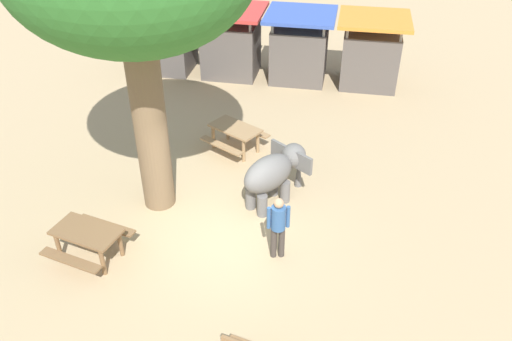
# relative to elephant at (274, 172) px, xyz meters

# --- Properties ---
(ground_plane) EXTENTS (60.00, 60.00, 0.00)m
(ground_plane) POSITION_rel_elephant_xyz_m (-0.85, -1.57, -0.90)
(ground_plane) COLOR tan
(elephant) EXTENTS (1.81, 1.94, 1.41)m
(elephant) POSITION_rel_elephant_xyz_m (0.00, 0.00, 0.00)
(elephant) COLOR slate
(elephant) RESTS_ON ground_plane
(person_handler) EXTENTS (0.49, 0.32, 1.62)m
(person_handler) POSITION_rel_elephant_xyz_m (0.41, -2.00, 0.04)
(person_handler) COLOR #3F3833
(person_handler) RESTS_ON ground_plane
(picnic_table_near) EXTENTS (2.03, 2.02, 0.78)m
(picnic_table_near) POSITION_rel_elephant_xyz_m (-1.51, 2.26, -0.32)
(picnic_table_near) COLOR #9E7A51
(picnic_table_near) RESTS_ON ground_plane
(picnic_table_far) EXTENTS (1.79, 1.78, 0.78)m
(picnic_table_far) POSITION_rel_elephant_xyz_m (-3.72, -2.82, -0.32)
(picnic_table_far) COLOR brown
(picnic_table_far) RESTS_ON ground_plane
(market_stall_green) EXTENTS (2.50, 2.50, 2.52)m
(market_stall_green) POSITION_rel_elephant_xyz_m (-5.48, 7.73, 0.24)
(market_stall_green) COLOR #59514C
(market_stall_green) RESTS_ON ground_plane
(market_stall_red) EXTENTS (2.50, 2.50, 2.52)m
(market_stall_red) POSITION_rel_elephant_xyz_m (-2.88, 7.73, 0.24)
(market_stall_red) COLOR #59514C
(market_stall_red) RESTS_ON ground_plane
(market_stall_blue) EXTENTS (2.50, 2.50, 2.52)m
(market_stall_blue) POSITION_rel_elephant_xyz_m (-0.28, 7.73, 0.24)
(market_stall_blue) COLOR #59514C
(market_stall_blue) RESTS_ON ground_plane
(market_stall_orange) EXTENTS (2.50, 2.50, 2.52)m
(market_stall_orange) POSITION_rel_elephant_xyz_m (2.32, 7.73, 0.24)
(market_stall_orange) COLOR #59514C
(market_stall_orange) RESTS_ON ground_plane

